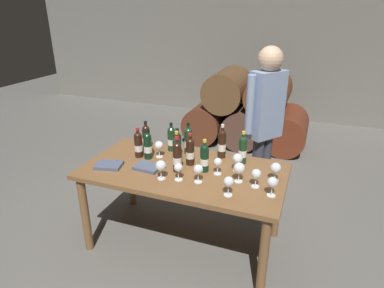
% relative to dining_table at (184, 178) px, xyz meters
% --- Properties ---
extents(ground_plane, '(14.00, 14.00, 0.00)m').
position_rel_dining_table_xyz_m(ground_plane, '(0.00, 0.00, -0.67)').
color(ground_plane, '#66635E').
extents(cellar_back_wall, '(10.00, 0.24, 2.80)m').
position_rel_dining_table_xyz_m(cellar_back_wall, '(0.00, 4.20, 0.73)').
color(cellar_back_wall, slate).
rests_on(cellar_back_wall, ground_plane).
extents(barrel_stack, '(1.86, 0.90, 1.15)m').
position_rel_dining_table_xyz_m(barrel_stack, '(0.00, 2.60, -0.15)').
color(barrel_stack, '#5B2D1B').
rests_on(barrel_stack, ground_plane).
extents(dining_table, '(1.70, 0.90, 0.76)m').
position_rel_dining_table_xyz_m(dining_table, '(0.00, 0.00, 0.00)').
color(dining_table, brown).
rests_on(dining_table, ground_plane).
extents(wine_bottle_0, '(0.07, 0.07, 0.28)m').
position_rel_dining_table_xyz_m(wine_bottle_0, '(-0.47, 0.08, 0.21)').
color(wine_bottle_0, black).
rests_on(wine_bottle_0, dining_table).
extents(wine_bottle_1, '(0.07, 0.07, 0.29)m').
position_rel_dining_table_xyz_m(wine_bottle_1, '(-0.49, 0.26, 0.22)').
color(wine_bottle_1, black).
rests_on(wine_bottle_1, dining_table).
extents(wine_bottle_2, '(0.07, 0.07, 0.29)m').
position_rel_dining_table_xyz_m(wine_bottle_2, '(0.02, 0.10, 0.22)').
color(wine_bottle_2, black).
rests_on(wine_bottle_2, dining_table).
extents(wine_bottle_3, '(0.07, 0.07, 0.31)m').
position_rel_dining_table_xyz_m(wine_bottle_3, '(0.23, 0.34, 0.23)').
color(wine_bottle_3, black).
rests_on(wine_bottle_3, dining_table).
extents(wine_bottle_4, '(0.07, 0.07, 0.28)m').
position_rel_dining_table_xyz_m(wine_bottle_4, '(-0.25, 0.32, 0.21)').
color(wine_bottle_4, '#19381E').
rests_on(wine_bottle_4, dining_table).
extents(wine_bottle_5, '(0.07, 0.07, 0.29)m').
position_rel_dining_table_xyz_m(wine_bottle_5, '(0.44, 0.29, 0.22)').
color(wine_bottle_5, '#19381E').
rests_on(wine_bottle_5, dining_table).
extents(wine_bottle_6, '(0.07, 0.07, 0.28)m').
position_rel_dining_table_xyz_m(wine_bottle_6, '(-0.14, 0.21, 0.21)').
color(wine_bottle_6, black).
rests_on(wine_bottle_6, dining_table).
extents(wine_bottle_7, '(0.07, 0.07, 0.30)m').
position_rel_dining_table_xyz_m(wine_bottle_7, '(-0.09, 0.07, 0.22)').
color(wine_bottle_7, '#19381E').
rests_on(wine_bottle_7, dining_table).
extents(wine_bottle_8, '(0.07, 0.07, 0.31)m').
position_rel_dining_table_xyz_m(wine_bottle_8, '(-0.03, -0.05, 0.22)').
color(wine_bottle_8, black).
rests_on(wine_bottle_8, dining_table).
extents(wine_bottle_9, '(0.07, 0.07, 0.30)m').
position_rel_dining_table_xyz_m(wine_bottle_9, '(-0.08, 0.31, 0.22)').
color(wine_bottle_9, '#19381E').
rests_on(wine_bottle_9, dining_table).
extents(wine_bottle_10, '(0.07, 0.07, 0.29)m').
position_rel_dining_table_xyz_m(wine_bottle_10, '(-0.38, 0.09, 0.22)').
color(wine_bottle_10, black).
rests_on(wine_bottle_10, dining_table).
extents(wine_bottle_11, '(0.07, 0.07, 0.28)m').
position_rel_dining_table_xyz_m(wine_bottle_11, '(0.18, 0.02, 0.21)').
color(wine_bottle_11, black).
rests_on(wine_bottle_11, dining_table).
extents(wine_glass_0, '(0.07, 0.07, 0.15)m').
position_rel_dining_table_xyz_m(wine_glass_0, '(0.62, -0.08, 0.20)').
color(wine_glass_0, white).
rests_on(wine_glass_0, dining_table).
extents(wine_glass_1, '(0.08, 0.08, 0.15)m').
position_rel_dining_table_xyz_m(wine_glass_1, '(0.19, -0.17, 0.20)').
color(wine_glass_1, white).
rests_on(wine_glass_1, dining_table).
extents(wine_glass_2, '(0.07, 0.07, 0.14)m').
position_rel_dining_table_xyz_m(wine_glass_2, '(0.29, 0.01, 0.19)').
color(wine_glass_2, white).
rests_on(wine_glass_2, dining_table).
extents(wine_glass_3, '(0.08, 0.08, 0.16)m').
position_rel_dining_table_xyz_m(wine_glass_3, '(0.75, 0.06, 0.20)').
color(wine_glass_3, white).
rests_on(wine_glass_3, dining_table).
extents(wine_glass_4, '(0.07, 0.07, 0.15)m').
position_rel_dining_table_xyz_m(wine_glass_4, '(0.04, -0.19, 0.19)').
color(wine_glass_4, white).
rests_on(wine_glass_4, dining_table).
extents(wine_glass_5, '(0.09, 0.09, 0.16)m').
position_rel_dining_table_xyz_m(wine_glass_5, '(-0.10, -0.22, 0.20)').
color(wine_glass_5, white).
rests_on(wine_glass_5, dining_table).
extents(wine_glass_6, '(0.08, 0.08, 0.15)m').
position_rel_dining_table_xyz_m(wine_glass_6, '(0.76, -0.17, 0.20)').
color(wine_glass_6, white).
rests_on(wine_glass_6, dining_table).
extents(wine_glass_7, '(0.08, 0.08, 0.15)m').
position_rel_dining_table_xyz_m(wine_glass_7, '(0.46, -0.28, 0.20)').
color(wine_glass_7, white).
rests_on(wine_glass_7, dining_table).
extents(wine_glass_8, '(0.08, 0.08, 0.16)m').
position_rel_dining_table_xyz_m(wine_glass_8, '(0.43, 0.12, 0.20)').
color(wine_glass_8, white).
rests_on(wine_glass_8, dining_table).
extents(wine_glass_9, '(0.08, 0.08, 0.15)m').
position_rel_dining_table_xyz_m(wine_glass_9, '(-0.30, 0.14, 0.20)').
color(wine_glass_9, white).
rests_on(wine_glass_9, dining_table).
extents(wine_glass_10, '(0.09, 0.09, 0.16)m').
position_rel_dining_table_xyz_m(wine_glass_10, '(0.49, -0.05, 0.21)').
color(wine_glass_10, white).
rests_on(wine_glass_10, dining_table).
extents(tasting_notebook, '(0.25, 0.21, 0.03)m').
position_rel_dining_table_xyz_m(tasting_notebook, '(-0.61, -0.19, 0.11)').
color(tasting_notebook, '#4C5670').
rests_on(tasting_notebook, dining_table).
extents(leather_ledger, '(0.23, 0.18, 0.03)m').
position_rel_dining_table_xyz_m(leather_ledger, '(-0.28, -0.10, 0.11)').
color(leather_ledger, '#4C5670').
rests_on(leather_ledger, dining_table).
extents(sommelier_presenting, '(0.33, 0.42, 1.72)m').
position_rel_dining_table_xyz_m(sommelier_presenting, '(0.54, 0.75, 0.37)').
color(sommelier_presenting, '#383842').
rests_on(sommelier_presenting, ground_plane).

